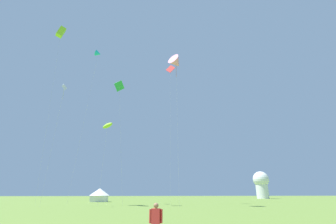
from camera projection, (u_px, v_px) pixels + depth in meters
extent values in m
cube|color=red|center=(170.00, 69.00, 58.46)|extent=(2.25, 1.37, 2.51)
cylinder|color=#B2B2B7|center=(170.00, 129.00, 52.31)|extent=(0.43, 1.98, 31.60)
cone|color=pink|center=(176.00, 63.00, 48.22)|extent=(3.96, 3.94, 3.23)
cylinder|color=#A9627C|center=(176.00, 71.00, 47.56)|extent=(0.08, 0.08, 2.69)
cylinder|color=#B2B2B7|center=(178.00, 126.00, 42.97)|extent=(0.03, 1.49, 27.68)
ellipsoid|color=#99DB2D|center=(107.00, 126.00, 45.38)|extent=(3.11, 3.79, 1.36)
cylinder|color=#B2B2B7|center=(103.00, 163.00, 42.61)|extent=(0.41, 0.77, 14.57)
cone|color=#1EB7CC|center=(98.00, 54.00, 57.50)|extent=(1.67, 1.50, 1.80)
cylinder|color=#B2B2B7|center=(84.00, 119.00, 50.79)|extent=(2.26, 1.89, 34.68)
cube|color=green|center=(119.00, 86.00, 48.26)|extent=(2.04, 1.62, 2.39)
cylinder|color=#B2B2B7|center=(121.00, 141.00, 44.20)|extent=(2.17, 0.82, 23.11)
cube|color=#99DB2D|center=(61.00, 32.00, 53.64)|extent=(2.26, 1.92, 2.72)
cylinder|color=#B2B2B7|center=(50.00, 107.00, 47.07)|extent=(1.38, 1.13, 37.18)
cube|color=white|center=(64.00, 87.00, 44.34)|extent=(0.53, 1.31, 1.33)
cylinder|color=#A4A4A4|center=(63.00, 94.00, 43.86)|extent=(0.04, 0.04, 2.19)
cylinder|color=#B2B2B7|center=(53.00, 142.00, 40.54)|extent=(0.69, 0.58, 21.23)
cube|color=red|center=(156.00, 216.00, 9.93)|extent=(0.41, 0.33, 0.60)
sphere|color=#9E7051|center=(156.00, 205.00, 10.07)|extent=(0.22, 0.22, 0.22)
cylinder|color=red|center=(150.00, 216.00, 9.90)|extent=(0.09, 0.09, 0.55)
cylinder|color=red|center=(161.00, 216.00, 9.96)|extent=(0.09, 0.09, 0.55)
cube|color=white|center=(99.00, 199.00, 60.92)|extent=(4.11, 4.11, 1.54)
cone|color=white|center=(100.00, 192.00, 61.47)|extent=(5.14, 5.14, 1.80)
cylinder|color=white|center=(262.00, 191.00, 95.58)|extent=(4.80, 4.80, 6.00)
sphere|color=white|center=(261.00, 179.00, 97.09)|extent=(6.40, 6.40, 6.40)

